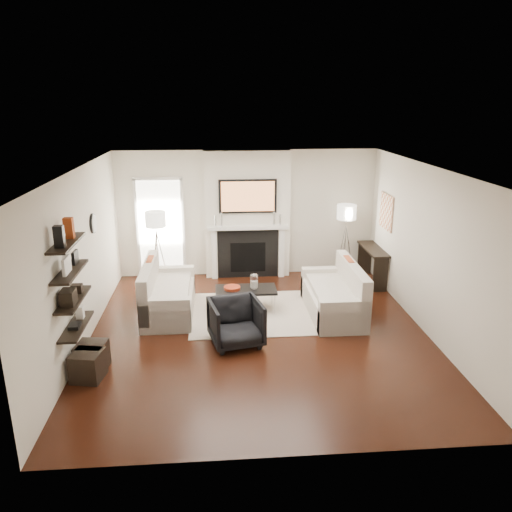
{
  "coord_description": "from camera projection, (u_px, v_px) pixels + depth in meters",
  "views": [
    {
      "loc": [
        -0.65,
        -7.45,
        3.7
      ],
      "look_at": [
        0.0,
        0.6,
        1.15
      ],
      "focal_mm": 35.0,
      "sensor_mm": 36.0,
      "label": 1
    }
  ],
  "objects": [
    {
      "name": "decor_wine_rack",
      "position": [
        68.0,
        297.0,
        6.53
      ],
      "size": [
        0.18,
        0.25,
        0.2
      ],
      "primitive_type": "cube",
      "color": "black",
      "rests_on": "shelf_lower"
    },
    {
      "name": "room_envelope",
      "position": [
        259.0,
        255.0,
        7.84
      ],
      "size": [
        6.0,
        6.0,
        6.0
      ],
      "color": "black",
      "rests_on": "ground"
    },
    {
      "name": "console_leg_s",
      "position": [
        364.0,
        258.0,
        10.96
      ],
      "size": [
        0.3,
        0.04,
        0.71
      ],
      "primitive_type": "cube",
      "color": "black",
      "rests_on": "floor"
    },
    {
      "name": "loveseat_right_arm_n",
      "position": [
        344.0,
        317.0,
        8.13
      ],
      "size": [
        0.85,
        0.18,
        0.6
      ],
      "primitive_type": "cube",
      "color": "beige",
      "rests_on": "floor"
    },
    {
      "name": "lamp_right_shade",
      "position": [
        347.0,
        212.0,
        10.37
      ],
      "size": [
        0.4,
        0.4,
        0.3
      ],
      "primitive_type": "cylinder",
      "color": "white",
      "rests_on": "lamp_right_post"
    },
    {
      "name": "clock_face",
      "position": [
        94.0,
        223.0,
        8.38
      ],
      "size": [
        0.01,
        0.29,
        0.29
      ],
      "primitive_type": "cylinder",
      "rotation": [
        0.0,
        1.57,
        0.0
      ],
      "color": "white",
      "rests_on": "clock_rim"
    },
    {
      "name": "lamp_right_leg_c",
      "position": [
        343.0,
        252.0,
        10.53
      ],
      "size": [
        0.14,
        0.22,
        1.23
      ],
      "primitive_type": "cylinder",
      "rotation": [
        0.18,
        0.0,
        2.62
      ],
      "color": "silver",
      "rests_on": "floor"
    },
    {
      "name": "door_trim_top",
      "position": [
        157.0,
        179.0,
        10.28
      ],
      "size": [
        1.02,
        0.06,
        0.06
      ],
      "primitive_type": "cube",
      "color": "white",
      "rests_on": "wall_back"
    },
    {
      "name": "loveseat_right_base",
      "position": [
        333.0,
        303.0,
        8.93
      ],
      "size": [
        0.85,
        1.8,
        0.42
      ],
      "primitive_type": "cube",
      "color": "beige",
      "rests_on": "floor"
    },
    {
      "name": "loveseat_left_back",
      "position": [
        149.0,
        286.0,
        8.87
      ],
      "size": [
        0.18,
        1.8,
        0.8
      ],
      "primitive_type": "cube",
      "color": "beige",
      "rests_on": "floor"
    },
    {
      "name": "lamp_right_leg_a",
      "position": [
        349.0,
        251.0,
        10.63
      ],
      "size": [
        0.25,
        0.02,
        1.23
      ],
      "primitive_type": "cylinder",
      "rotation": [
        0.18,
        0.0,
        4.71
      ],
      "color": "silver",
      "rests_on": "floor"
    },
    {
      "name": "loveseat_right_cushion",
      "position": [
        330.0,
        289.0,
        8.85
      ],
      "size": [
        0.63,
        1.44,
        0.1
      ],
      "primitive_type": "cube",
      "color": "beige",
      "rests_on": "loveseat_right_base"
    },
    {
      "name": "lamp_left_shade",
      "position": [
        155.0,
        219.0,
        9.76
      ],
      "size": [
        0.4,
        0.4,
        0.3
      ],
      "primitive_type": "cylinder",
      "color": "white",
      "rests_on": "lamp_left_post"
    },
    {
      "name": "coffee_leg_se",
      "position": [
        272.0,
        295.0,
        9.33
      ],
      "size": [
        0.02,
        0.02,
        0.38
      ],
      "primitive_type": "cylinder",
      "color": "silver",
      "rests_on": "floor"
    },
    {
      "name": "fireplace_surround",
      "position": [
        248.0,
        254.0,
        10.69
      ],
      "size": [
        1.3,
        0.02,
        1.04
      ],
      "primitive_type": "cube",
      "color": "black",
      "rests_on": "floor"
    },
    {
      "name": "decor_box_small",
      "position": [
        77.0,
        289.0,
        6.94
      ],
      "size": [
        0.15,
        0.12,
        0.12
      ],
      "primitive_type": "cube",
      "color": "black",
      "rests_on": "shelf_lower"
    },
    {
      "name": "hurricane_candle",
      "position": [
        254.0,
        285.0,
        9.01
      ],
      "size": [
        0.1,
        0.1,
        0.15
      ],
      "primitive_type": "cylinder",
      "color": "white",
      "rests_on": "coffee_table"
    },
    {
      "name": "shelf_top",
      "position": [
        67.0,
        243.0,
        6.52
      ],
      "size": [
        0.25,
        1.0,
        0.04
      ],
      "primitive_type": "cube",
      "color": "black",
      "rests_on": "wall_left"
    },
    {
      "name": "decor_magfile_a",
      "position": [
        59.0,
        237.0,
        6.23
      ],
      "size": [
        0.12,
        0.1,
        0.28
      ],
      "primitive_type": "cube",
      "color": "black",
      "rests_on": "shelf_top"
    },
    {
      "name": "mantel_pilaster_r",
      "position": [
        281.0,
        252.0,
        10.71
      ],
      "size": [
        0.12,
        0.08,
        1.1
      ],
      "primitive_type": "cube",
      "color": "white",
      "rests_on": "floor"
    },
    {
      "name": "door_trim_l",
      "position": [
        138.0,
        230.0,
        10.56
      ],
      "size": [
        0.06,
        0.06,
        2.16
      ],
      "primitive_type": "cube",
      "color": "white",
      "rests_on": "floor"
    },
    {
      "name": "shelf_bottom",
      "position": [
        76.0,
        326.0,
        6.88
      ],
      "size": [
        0.25,
        1.0,
        0.03
      ],
      "primitive_type": "cube",
      "color": "black",
      "rests_on": "wall_left"
    },
    {
      "name": "ottoman_far",
      "position": [
        88.0,
        366.0,
        6.85
      ],
      "size": [
        0.47,
        0.47,
        0.4
      ],
      "primitive_type": "cube",
      "rotation": [
        0.0,
        0.0,
        -0.18
      ],
      "color": "black",
      "rests_on": "floor"
    },
    {
      "name": "lamp_left_leg_c",
      "position": [
        155.0,
        262.0,
        9.92
      ],
      "size": [
        0.14,
        0.22,
        1.23
      ],
      "primitive_type": "cylinder",
      "rotation": [
        0.18,
        0.0,
        2.62
      ],
      "color": "silver",
      "rests_on": "floor"
    },
    {
      "name": "lamp_left_leg_a",
      "position": [
        163.0,
        260.0,
        10.03
      ],
      "size": [
        0.25,
        0.02,
        1.23
      ],
      "primitive_type": "cylinder",
      "rotation": [
        0.18,
        0.0,
        4.71
      ],
      "color": "silver",
      "rests_on": "floor"
    },
    {
      "name": "mantel_shelf",
      "position": [
        248.0,
        228.0,
        10.47
      ],
      "size": [
        1.7,
        0.18,
        0.07
      ],
      "primitive_type": "cube",
      "color": "white",
      "rests_on": "chimney_breast"
    },
    {
      "name": "firebox",
      "position": [
        248.0,
        257.0,
        10.71
      ],
      "size": [
        0.75,
        0.02,
        0.65
      ],
      "primitive_type": "cube",
      "color": "black",
      "rests_on": "floor"
    },
    {
      "name": "coffee_leg_ne",
      "position": [
        275.0,
        304.0,
        8.92
      ],
      "size": [
        0.02,
        0.02,
        0.38
      ],
      "primitive_type": "cylinder",
      "color": "silver",
      "rests_on": "floor"
    },
    {
      "name": "console_top",
      "position": [
        373.0,
        249.0,
        10.32
      ],
      "size": [
        0.35,
        1.2,
        0.04
      ],
      "primitive_type": "cube",
      "color": "black",
      "rests_on": "floor"
    },
    {
      "name": "hurricane_glass",
      "position": [
        254.0,
        281.0,
        8.99
      ],
      "size": [
        0.14,
        0.14,
        0.24
      ],
      "primitive_type": "cylinder",
      "color": "white",
      "rests_on": "coffee_table"
    },
    {
      "name": "armchair",
      "position": [
        236.0,
        320.0,
        7.78
      ],
      "size": [
        0.91,
        0.87,
        0.8
      ],
      "primitive_type": "imported",
      "rotation": [
        0.0,
        0.0,
        0.22
      ],
      "color": "black",
      "rests_on": "floor"
    },
    {
      "name": "chimney_breast",
      "position": [
        247.0,
        215.0,
        10.57
      ],
      "size": [
        1.8,
        0.25,
        2.7
      ],
      "primitive_type": "cube",
      "color": "silver",
      "rests_on": "floor"
    },
    {
      "name": "loveseat_left_base",
      "position": [
        169.0,
        302.0,
        8.99
      ],
      "size": [
        0.85,
        1.8,
        0.42
      ],
      "primitive_type": "cube",
      "color": "beige",
      "rests_on": "floor"
    },
    {
      "name": "candlestick_r_tall",
      "position": [
        274.0,
        218.0,
        10.46
      ],
      "size": [
        0.04,
        0.04,
        0.3
      ],
      "primitive_type": "cylinder",
      "color": "silver",
      "rests_on": "mantel_shelf"
    },
    {
      "name": "hallway_panel",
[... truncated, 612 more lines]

